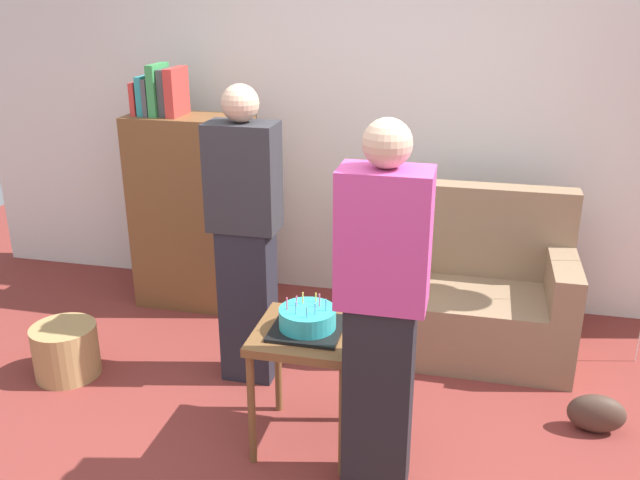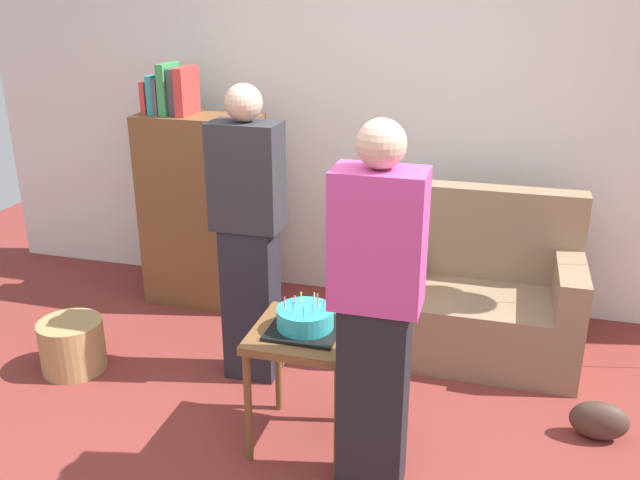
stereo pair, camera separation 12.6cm
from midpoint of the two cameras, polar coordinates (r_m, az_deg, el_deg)
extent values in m
plane|color=maroon|center=(3.24, -1.80, -19.29)|extent=(8.00, 8.00, 0.00)
cube|color=silver|center=(4.56, 4.79, 11.35)|extent=(6.00, 0.10, 2.70)
cube|color=#8C7054|center=(4.18, 11.90, -6.59)|extent=(1.10, 0.70, 0.40)
cube|color=#8C7054|center=(4.24, 12.50, 0.84)|extent=(1.10, 0.16, 0.56)
cube|color=#8C7054|center=(4.07, 5.62, -2.00)|extent=(0.16, 0.70, 0.24)
cube|color=#8C7054|center=(4.07, 18.84, -3.07)|extent=(0.16, 0.70, 0.24)
cube|color=brown|center=(4.62, -11.26, 2.21)|extent=(0.80, 0.36, 1.30)
cube|color=red|center=(4.59, -15.68, 11.42)|extent=(0.03, 0.22, 0.21)
cube|color=teal|center=(4.57, -15.18, 11.65)|extent=(0.04, 0.21, 0.24)
cube|color=#4C4C51|center=(4.55, -14.69, 11.58)|extent=(0.03, 0.23, 0.23)
cube|color=#38934C|center=(4.52, -14.18, 12.13)|extent=(0.05, 0.24, 0.32)
cube|color=#4C4C51|center=(4.50, -13.51, 11.96)|extent=(0.05, 0.18, 0.29)
cube|color=red|center=(4.47, -12.74, 12.03)|extent=(0.06, 0.25, 0.30)
cube|color=brown|center=(3.14, -2.21, -7.87)|extent=(0.48, 0.48, 0.04)
cylinder|color=brown|center=(3.19, -6.92, -13.93)|extent=(0.04, 0.04, 0.56)
cylinder|color=brown|center=(3.09, 0.70, -15.05)|extent=(0.04, 0.04, 0.56)
cylinder|color=brown|center=(3.52, -4.58, -10.19)|extent=(0.04, 0.04, 0.56)
cylinder|color=brown|center=(3.43, 2.25, -11.04)|extent=(0.04, 0.04, 0.56)
cube|color=black|center=(3.13, -2.22, -7.42)|extent=(0.32, 0.32, 0.02)
cylinder|color=#2DB2B7|center=(3.10, -2.23, -6.55)|extent=(0.26, 0.26, 0.09)
cylinder|color=#66B2E5|center=(3.05, -0.63, -5.49)|extent=(0.01, 0.01, 0.06)
cylinder|color=#EA668C|center=(3.09, -1.22, -5.07)|extent=(0.01, 0.01, 0.06)
cylinder|color=#F2CC4C|center=(3.14, -1.50, -4.85)|extent=(0.01, 0.01, 0.05)
cylinder|color=#F2CC4C|center=(3.12, -2.61, -4.88)|extent=(0.01, 0.01, 0.06)
cylinder|color=#EA668C|center=(3.11, -3.14, -5.12)|extent=(0.01, 0.01, 0.05)
cylinder|color=#EA668C|center=(3.07, -3.97, -5.37)|extent=(0.01, 0.01, 0.06)
cylinder|color=#66B2E5|center=(3.03, -3.23, -5.71)|extent=(0.01, 0.01, 0.06)
cylinder|color=#66B2E5|center=(3.00, -2.32, -6.08)|extent=(0.01, 0.01, 0.05)
cylinder|color=#66B2E5|center=(3.02, -1.61, -5.80)|extent=(0.01, 0.01, 0.05)
cube|color=#23232D|center=(3.76, -6.99, -5.37)|extent=(0.28, 0.20, 0.88)
cube|color=#2D2D33|center=(3.51, -7.49, 5.25)|extent=(0.36, 0.22, 0.56)
sphere|color=#D1A889|center=(3.43, -7.79, 11.30)|extent=(0.19, 0.19, 0.19)
cube|color=black|center=(2.96, 3.67, -13.04)|extent=(0.28, 0.20, 0.88)
cube|color=#C6428E|center=(2.63, 4.02, 0.10)|extent=(0.36, 0.22, 0.56)
sphere|color=#D1A889|center=(2.53, 4.23, 8.09)|extent=(0.19, 0.19, 0.19)
cylinder|color=#A88451|center=(4.15, -21.37, -8.64)|extent=(0.36, 0.36, 0.30)
ellipsoid|color=#473328|center=(3.69, 21.24, -13.41)|extent=(0.28, 0.14, 0.20)
camera|label=1|loc=(0.06, -91.13, -0.42)|focal=38.16mm
camera|label=2|loc=(0.06, 88.87, 0.42)|focal=38.16mm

